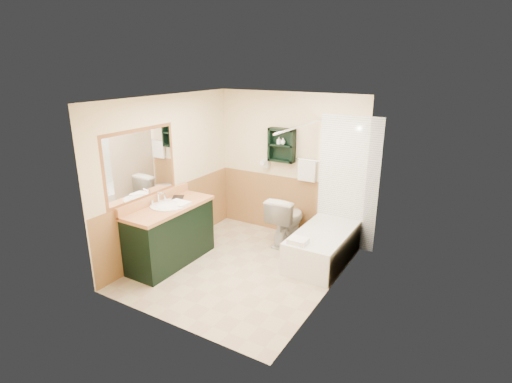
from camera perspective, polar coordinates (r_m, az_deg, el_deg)
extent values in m
plane|color=#C3B28E|center=(5.89, -2.11, -10.85)|extent=(3.00, 3.00, 0.00)
cube|color=#FFF0C7|center=(6.69, 4.83, 3.75)|extent=(2.60, 0.04, 2.40)
cube|color=#FFF0C7|center=(6.20, -12.57, 2.22)|extent=(0.04, 3.00, 2.40)
cube|color=#FFF0C7|center=(4.86, 10.94, -2.09)|extent=(0.04, 3.00, 2.40)
cube|color=white|center=(5.17, -2.43, 13.31)|extent=(2.60, 3.00, 0.04)
cube|color=black|center=(6.55, 3.67, 6.62)|extent=(0.45, 0.15, 0.55)
cylinder|color=silver|center=(5.63, 6.46, 9.29)|extent=(0.03, 1.60, 0.03)
cube|color=black|center=(6.00, -12.13, -5.99)|extent=(0.59, 1.40, 0.89)
cube|color=silver|center=(6.09, 9.69, -7.55)|extent=(0.72, 1.50, 0.48)
imported|color=silver|center=(6.52, 4.38, -4.03)|extent=(0.48, 0.83, 0.80)
cube|color=white|center=(5.84, -10.99, -1.68)|extent=(0.29, 0.23, 0.04)
imported|color=black|center=(6.09, -11.91, 0.00)|extent=(0.15, 0.10, 0.22)
cube|color=white|center=(5.53, 6.02, -7.03)|extent=(0.25, 0.21, 0.07)
imported|color=silver|center=(6.56, 3.30, 7.01)|extent=(0.06, 0.12, 0.05)
imported|color=silver|center=(6.53, 3.87, 7.07)|extent=(0.11, 0.13, 0.08)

